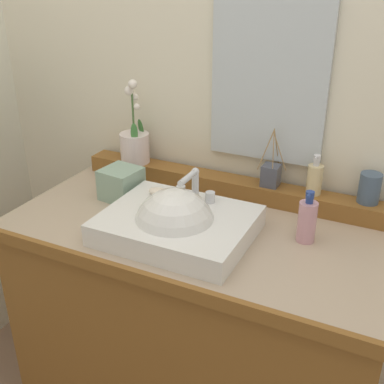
# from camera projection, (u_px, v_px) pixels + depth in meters

# --- Properties ---
(wall_back) EXTENTS (2.99, 0.20, 2.76)m
(wall_back) POSITION_uv_depth(u_px,v_px,m) (251.00, 49.00, 1.75)
(wall_back) COLOR beige
(wall_back) RESTS_ON ground
(vanity_cabinet) EXTENTS (1.28, 0.66, 0.87)m
(vanity_cabinet) POSITION_uv_depth(u_px,v_px,m) (198.00, 325.00, 1.80)
(vanity_cabinet) COLOR brown
(vanity_cabinet) RESTS_ON ground
(back_ledge) EXTENTS (1.21, 0.09, 0.07)m
(back_ledge) POSITION_uv_depth(u_px,v_px,m) (229.00, 186.00, 1.82)
(back_ledge) COLOR brown
(back_ledge) RESTS_ON vanity_cabinet
(sink_basin) EXTENTS (0.47, 0.38, 0.28)m
(sink_basin) POSITION_uv_depth(u_px,v_px,m) (176.00, 227.00, 1.53)
(sink_basin) COLOR white
(sink_basin) RESTS_ON vanity_cabinet
(soap_bar) EXTENTS (0.07, 0.04, 0.02)m
(soap_bar) POSITION_uv_depth(u_px,v_px,m) (158.00, 192.00, 1.65)
(soap_bar) COLOR beige
(soap_bar) RESTS_ON sink_basin
(potted_plant) EXTENTS (0.12, 0.12, 0.34)m
(potted_plant) POSITION_uv_depth(u_px,v_px,m) (135.00, 143.00, 1.92)
(potted_plant) COLOR silver
(potted_plant) RESTS_ON back_ledge
(soap_dispenser) EXTENTS (0.05, 0.06, 0.14)m
(soap_dispenser) POSITION_uv_depth(u_px,v_px,m) (315.00, 178.00, 1.66)
(soap_dispenser) COLOR #D6C18B
(soap_dispenser) RESTS_ON back_ledge
(tumbler_cup) EXTENTS (0.07, 0.07, 0.10)m
(tumbler_cup) POSITION_uv_depth(u_px,v_px,m) (370.00, 188.00, 1.60)
(tumbler_cup) COLOR #42556A
(tumbler_cup) RESTS_ON back_ledge
(reed_diffuser) EXTENTS (0.11, 0.09, 0.22)m
(reed_diffuser) POSITION_uv_depth(u_px,v_px,m) (271.00, 175.00, 1.73)
(reed_diffuser) COLOR #494C58
(reed_diffuser) RESTS_ON back_ledge
(lotion_bottle) EXTENTS (0.06, 0.06, 0.17)m
(lotion_bottle) POSITION_uv_depth(u_px,v_px,m) (307.00, 221.00, 1.49)
(lotion_bottle) COLOR #C78F9B
(lotion_bottle) RESTS_ON vanity_cabinet
(tissue_box) EXTENTS (0.14, 0.14, 0.12)m
(tissue_box) POSITION_uv_depth(u_px,v_px,m) (121.00, 184.00, 1.78)
(tissue_box) COLOR #89A892
(tissue_box) RESTS_ON vanity_cabinet
(mirror) EXTENTS (0.41, 0.02, 0.56)m
(mirror) POSITION_uv_depth(u_px,v_px,m) (268.00, 82.00, 1.65)
(mirror) COLOR silver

